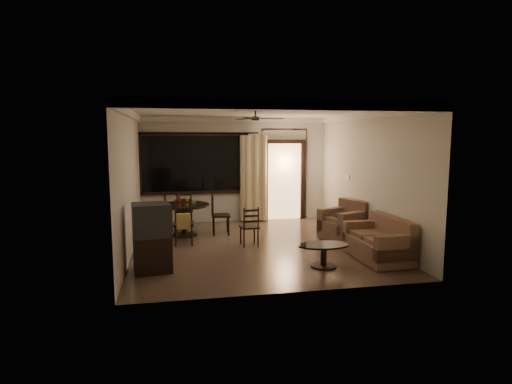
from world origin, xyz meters
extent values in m
plane|color=#7F6651|center=(0.00, 0.00, 0.00)|extent=(5.50, 5.50, 0.00)
plane|color=beige|center=(0.00, 2.75, 1.40)|extent=(5.00, 0.00, 5.00)
plane|color=beige|center=(0.00, -2.75, 1.40)|extent=(5.00, 0.00, 5.00)
plane|color=beige|center=(-2.50, 0.00, 1.40)|extent=(0.00, 5.50, 5.50)
plane|color=beige|center=(2.50, 0.00, 1.40)|extent=(0.00, 5.50, 5.50)
plane|color=white|center=(0.00, 0.00, 2.80)|extent=(5.50, 5.50, 0.00)
cube|color=black|center=(-1.10, 2.72, 1.57)|extent=(2.70, 0.04, 1.45)
cylinder|color=black|center=(-1.00, 2.63, 2.38)|extent=(3.20, 0.03, 0.03)
cube|color=#FFC684|center=(1.35, 2.71, 1.05)|extent=(0.91, 0.03, 2.08)
cube|color=white|center=(2.48, 1.05, 1.30)|extent=(0.02, 0.18, 0.12)
cylinder|color=black|center=(0.00, 0.00, 2.74)|extent=(0.03, 0.03, 0.12)
cylinder|color=black|center=(0.00, 0.00, 2.65)|extent=(0.16, 0.16, 0.08)
cylinder|color=black|center=(-1.44, 1.26, 0.72)|extent=(1.18, 1.18, 0.04)
cylinder|color=black|center=(-1.44, 1.26, 0.36)|extent=(0.12, 0.12, 0.69)
cylinder|color=black|center=(-1.44, 1.26, 0.01)|extent=(0.59, 0.59, 0.03)
cylinder|color=maroon|center=(-1.53, 1.32, 0.85)|extent=(0.06, 0.06, 0.22)
cylinder|color=gold|center=(-1.36, 1.21, 0.83)|extent=(0.06, 0.06, 0.18)
cube|color=#2C8728|center=(-1.22, 1.37, 0.76)|extent=(0.14, 0.10, 0.05)
cube|color=black|center=(-2.05, 1.30, 0.45)|extent=(0.44, 0.44, 0.04)
cube|color=black|center=(-0.59, 1.23, 0.45)|extent=(0.44, 0.44, 0.04)
cube|color=black|center=(-1.47, 0.41, 0.45)|extent=(0.44, 0.44, 0.04)
cube|color=tan|center=(-1.48, 0.18, 0.55)|extent=(0.28, 0.09, 0.32)
cube|color=black|center=(-1.40, 2.06, 0.45)|extent=(0.44, 0.44, 0.04)
cube|color=black|center=(-2.05, -1.31, 0.31)|extent=(0.68, 0.63, 0.62)
cube|color=black|center=(-2.05, -1.31, 0.90)|extent=(0.68, 0.63, 0.55)
cube|color=black|center=(-1.74, -1.26, 0.90)|extent=(0.08, 0.44, 0.38)
cube|color=#492822|center=(2.05, -1.41, 0.20)|extent=(0.79, 1.47, 0.37)
cube|color=#492822|center=(2.35, -1.41, 0.50)|extent=(0.20, 1.46, 0.59)
cube|color=#492822|center=(2.06, -2.06, 0.38)|extent=(0.78, 0.17, 0.46)
cube|color=#492822|center=(2.04, -0.76, 0.38)|extent=(0.78, 0.17, 0.46)
cube|color=#492822|center=(2.00, -1.41, 0.41)|extent=(0.56, 1.29, 0.11)
cube|color=#492822|center=(2.05, 0.21, 0.22)|extent=(1.09, 1.09, 0.40)
cube|color=#492822|center=(2.35, 0.32, 0.55)|extent=(0.49, 0.86, 0.65)
cube|color=#492822|center=(2.17, -0.10, 0.42)|extent=(0.85, 0.47, 0.50)
cube|color=#492822|center=(1.93, 0.52, 0.42)|extent=(0.85, 0.47, 0.50)
cube|color=#492822|center=(2.00, 0.19, 0.45)|extent=(0.79, 0.82, 0.12)
ellipsoid|color=navy|center=(2.00, 0.19, 0.56)|extent=(0.36, 0.30, 0.11)
ellipsoid|color=black|center=(0.90, -1.65, 0.39)|extent=(0.93, 0.56, 0.03)
cylinder|color=black|center=(0.90, -1.65, 0.20)|extent=(0.10, 0.10, 0.37)
cylinder|color=black|center=(0.90, -1.65, 0.02)|extent=(0.45, 0.45, 0.03)
cube|color=black|center=(-0.12, 0.07, 0.40)|extent=(0.39, 0.39, 0.04)
camera|label=1|loc=(-1.70, -8.61, 2.30)|focal=30.00mm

